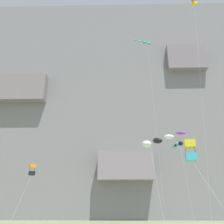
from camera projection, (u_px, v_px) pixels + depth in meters
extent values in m
cube|color=gray|center=(123.00, 110.00, 79.15)|extent=(180.00, 25.12, 64.60)
cube|color=slate|center=(18.00, 89.00, 67.44)|extent=(15.81, 3.04, 7.76)
cube|color=gray|center=(126.00, 166.00, 59.01)|extent=(13.40, 4.59, 6.78)
cube|color=slate|center=(186.00, 59.00, 70.34)|extent=(11.05, 2.97, 7.83)
ellipsoid|color=#38B2D1|center=(149.00, 44.00, 48.37)|extent=(0.92, 0.71, 0.69)
ellipsoid|color=green|center=(144.00, 42.00, 48.30)|extent=(0.89, 0.60, 0.59)
ellipsoid|color=#38B2D1|center=(140.00, 41.00, 48.23)|extent=(0.85, 0.49, 0.48)
ellipsoid|color=green|center=(135.00, 40.00, 48.16)|extent=(0.82, 0.39, 0.38)
cylinder|color=silver|center=(155.00, 121.00, 41.18)|extent=(0.61, 2.45, 33.49)
cube|color=pink|center=(194.00, 0.00, 36.01)|extent=(0.78, 0.78, 0.41)
cube|color=yellow|center=(195.00, 4.00, 35.75)|extent=(0.78, 0.78, 0.41)
cylinder|color=black|center=(196.00, 2.00, 35.87)|extent=(0.02, 0.02, 1.11)
cylinder|color=black|center=(192.00, 2.00, 35.89)|extent=(0.02, 0.02, 1.11)
cylinder|color=silver|center=(202.00, 97.00, 29.13)|extent=(2.73, 2.22, 31.08)
ellipsoid|color=white|center=(147.00, 144.00, 21.35)|extent=(1.15, 1.07, 0.75)
ellipsoid|color=black|center=(157.00, 141.00, 20.81)|extent=(1.07, 0.97, 0.64)
ellipsoid|color=white|center=(169.00, 137.00, 20.26)|extent=(0.99, 0.87, 0.52)
ellipsoid|color=purple|center=(181.00, 133.00, 19.72)|extent=(0.91, 0.76, 0.41)
cylinder|color=silver|center=(159.00, 194.00, 18.55)|extent=(0.64, 2.34, 8.33)
cube|color=yellow|center=(190.00, 144.00, 24.20)|extent=(1.19, 1.19, 0.72)
cube|color=#38B2D1|center=(191.00, 157.00, 23.72)|extent=(1.19, 1.19, 0.72)
cylinder|color=black|center=(195.00, 150.00, 23.95)|extent=(0.04, 0.04, 1.94)
cylinder|color=black|center=(186.00, 150.00, 23.97)|extent=(0.04, 0.04, 1.94)
cylinder|color=silver|center=(219.00, 201.00, 19.60)|extent=(1.92, 5.70, 7.44)
cube|color=orange|center=(33.00, 166.00, 36.40)|extent=(1.13, 1.13, 0.57)
cube|color=black|center=(32.00, 173.00, 36.02)|extent=(1.13, 1.13, 0.57)
cylinder|color=black|center=(35.00, 170.00, 36.20)|extent=(0.03, 0.03, 1.54)
cylinder|color=black|center=(30.00, 170.00, 36.22)|extent=(0.03, 0.03, 1.54)
cylinder|color=silver|center=(20.00, 202.00, 32.69)|extent=(1.01, 4.10, 7.49)
ellipsoid|color=black|center=(181.00, 143.00, 40.18)|extent=(0.93, 0.95, 0.81)
ellipsoid|color=#38B2D1|center=(178.00, 144.00, 41.05)|extent=(0.79, 0.91, 0.67)
ellipsoid|color=black|center=(176.00, 145.00, 41.92)|extent=(0.65, 0.87, 0.52)
ellipsoid|color=teal|center=(173.00, 146.00, 42.78)|extent=(0.51, 0.84, 0.38)
cylinder|color=silver|center=(187.00, 183.00, 36.04)|extent=(0.22, 4.43, 12.75)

